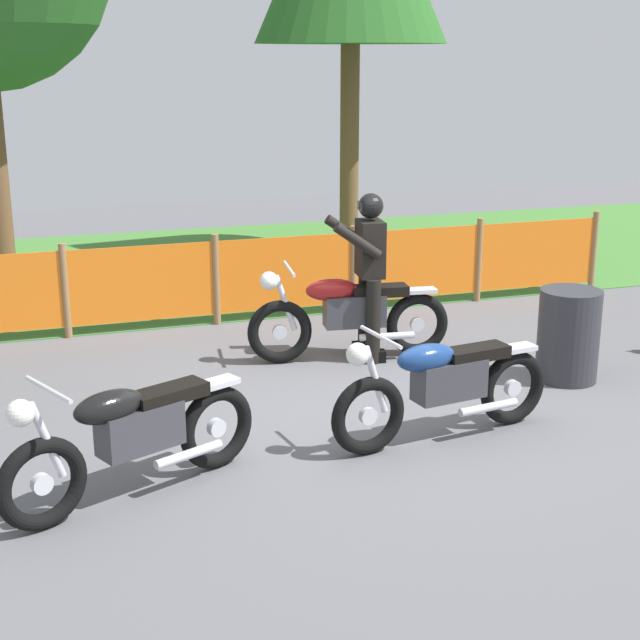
# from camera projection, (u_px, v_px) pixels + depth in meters

# --- Properties ---
(ground) EXTENTS (24.00, 24.00, 0.02)m
(ground) POSITION_uv_depth(u_px,v_px,m) (380.00, 406.00, 8.23)
(ground) COLOR #5B5B60
(grass_verge) EXTENTS (24.00, 5.99, 0.01)m
(grass_verge) POSITION_uv_depth(u_px,v_px,m) (230.00, 264.00, 13.66)
(grass_verge) COLOR #427A33
(grass_verge) RESTS_ON ground
(barrier_fence) EXTENTS (8.40, 0.08, 1.05)m
(barrier_fence) POSITION_uv_depth(u_px,v_px,m) (286.00, 273.00, 10.78)
(barrier_fence) COLOR olive
(barrier_fence) RESTS_ON ground
(motorcycle_lead) EXTENTS (2.01, 0.59, 0.96)m
(motorcycle_lead) POSITION_uv_depth(u_px,v_px,m) (443.00, 384.00, 7.39)
(motorcycle_lead) COLOR black
(motorcycle_lead) RESTS_ON ground
(motorcycle_trailing) EXTENTS (1.90, 0.99, 0.96)m
(motorcycle_trailing) POSITION_uv_depth(u_px,v_px,m) (133.00, 435.00, 6.41)
(motorcycle_trailing) COLOR black
(motorcycle_trailing) RESTS_ON ground
(motorcycle_third) EXTENTS (2.08, 0.64, 0.98)m
(motorcycle_third) POSITION_uv_depth(u_px,v_px,m) (348.00, 314.00, 9.34)
(motorcycle_third) COLOR black
(motorcycle_third) RESTS_ON ground
(rider_third) EXTENTS (0.61, 0.60, 1.69)m
(rider_third) POSITION_uv_depth(u_px,v_px,m) (368.00, 270.00, 9.25)
(rider_third) COLOR black
(rider_third) RESTS_ON ground
(spare_drum) EXTENTS (0.58, 0.58, 0.88)m
(spare_drum) POSITION_uv_depth(u_px,v_px,m) (568.00, 335.00, 8.76)
(spare_drum) COLOR #2D2D33
(spare_drum) RESTS_ON ground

